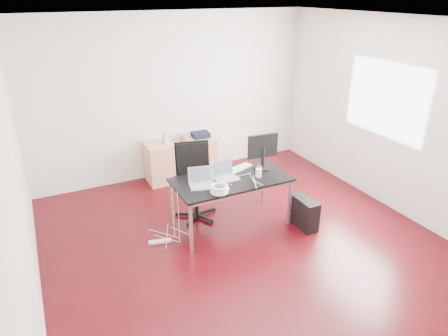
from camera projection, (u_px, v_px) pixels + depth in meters
name	position (u px, v px, depth m)	size (l,w,h in m)	color
room_shell	(247.00, 142.00, 4.83)	(5.00, 5.00, 5.00)	#37060B
desk	(231.00, 182.00, 5.48)	(1.60, 0.80, 0.73)	black
office_chair	(195.00, 178.00, 5.78)	(0.56, 0.58, 1.08)	black
filing_cabinet_left	(161.00, 163.00, 6.91)	(0.50, 0.50, 0.70)	tan
filing_cabinet_right	(200.00, 156.00, 7.21)	(0.50, 0.50, 0.70)	tan
pc_tower	(304.00, 213.00, 5.62)	(0.20, 0.45, 0.44)	black
wastebasket	(187.00, 169.00, 7.19)	(0.24, 0.24, 0.28)	black
power_strip	(160.00, 241.00, 5.33)	(0.30, 0.06, 0.04)	white
laptop_left	(202.00, 182.00, 5.25)	(0.38, 0.33, 0.23)	silver
laptop_right	(225.00, 175.00, 5.45)	(0.34, 0.27, 0.23)	silver
monitor	(263.00, 150.00, 5.68)	(0.45, 0.26, 0.51)	black
keyboard	(239.00, 168.00, 5.75)	(0.44, 0.14, 0.02)	white
cup_white	(259.00, 173.00, 5.49)	(0.08, 0.08, 0.12)	white
cup_brown	(259.00, 169.00, 5.62)	(0.08, 0.08, 0.10)	brown
cable_coil	(219.00, 189.00, 5.06)	(0.24, 0.24, 0.11)	white
power_adapter	(226.00, 189.00, 5.15)	(0.07, 0.07, 0.03)	white
speaker	(166.00, 139.00, 6.75)	(0.09, 0.08, 0.18)	#9E9E9E
navy_garment	(201.00, 135.00, 7.06)	(0.30, 0.24, 0.09)	black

